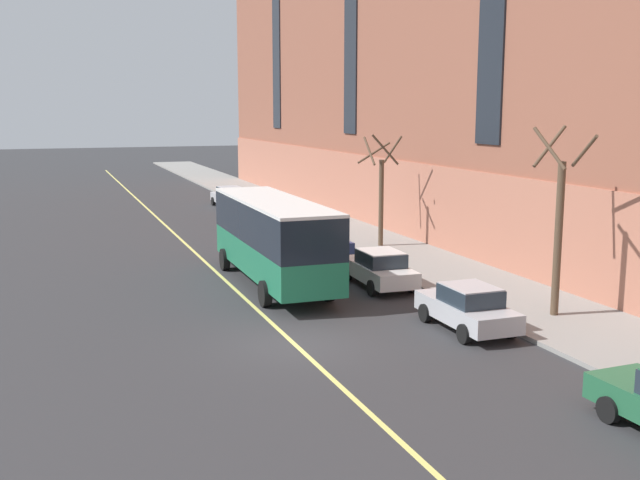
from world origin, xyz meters
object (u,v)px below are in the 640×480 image
object	(u,v)px
parked_car_navy_5	(321,240)
parked_car_white_6	(379,268)
city_bus	(273,236)
parked_car_silver_1	(467,308)
parked_car_red_2	(255,210)
parked_car_silver_7	(229,197)
street_tree_far_uptown	(381,189)
street_tree_mid_block	(559,224)

from	to	relation	value
parked_car_navy_5	parked_car_white_6	bearing A→B (deg)	-90.88
city_bus	parked_car_navy_5	xyz separation A→B (m)	(4.15, 5.41, -1.32)
parked_car_silver_1	parked_car_navy_5	bearing A→B (deg)	90.16
parked_car_red_2	city_bus	bearing A→B (deg)	-102.94
parked_car_silver_7	street_tree_far_uptown	xyz separation A→B (m)	(3.52, -19.54, 2.37)
city_bus	parked_car_red_2	xyz separation A→B (m)	(4.13, 17.96, -1.32)
parked_car_white_6	parked_car_silver_7	bearing A→B (deg)	89.49
parked_car_white_6	parked_car_red_2	bearing A→B (deg)	89.75
parked_car_red_2	parked_car_white_6	size ratio (longest dim) A/B	0.94
street_tree_mid_block	parked_car_silver_1	bearing A→B (deg)	-177.35
street_tree_mid_block	parked_car_silver_7	bearing A→B (deg)	95.91
parked_car_white_6	parked_car_silver_7	xyz separation A→B (m)	(0.25, 27.56, 0.00)
parked_car_red_2	parked_car_white_6	bearing A→B (deg)	-90.25
street_tree_mid_block	street_tree_far_uptown	bearing A→B (deg)	90.04
parked_car_red_2	parked_car_white_6	world-z (taller)	same
parked_car_silver_1	street_tree_far_uptown	distance (m)	15.33
parked_car_white_6	city_bus	bearing A→B (deg)	156.28
street_tree_far_uptown	parked_car_silver_1	bearing A→B (deg)	-103.81
parked_car_silver_1	parked_car_navy_5	xyz separation A→B (m)	(-0.04, 13.87, 0.00)
street_tree_far_uptown	parked_car_silver_7	bearing A→B (deg)	100.21
city_bus	street_tree_mid_block	bearing A→B (deg)	-46.70
parked_car_silver_7	city_bus	bearing A→B (deg)	-99.44
city_bus	parked_car_navy_5	size ratio (longest dim) A/B	2.32
parked_car_silver_1	parked_car_navy_5	world-z (taller)	same
parked_car_white_6	street_tree_mid_block	distance (m)	7.97
parked_car_red_2	parked_car_white_6	xyz separation A→B (m)	(-0.09, -19.74, 0.00)
parked_car_white_6	parked_car_navy_5	bearing A→B (deg)	89.12
city_bus	parked_car_silver_7	bearing A→B (deg)	80.56
parked_car_white_6	street_tree_far_uptown	bearing A→B (deg)	64.86
parked_car_white_6	parked_car_silver_7	distance (m)	27.56
parked_car_navy_5	street_tree_mid_block	xyz separation A→B (m)	(3.66, -13.71, 2.61)
parked_car_silver_1	street_tree_mid_block	bearing A→B (deg)	2.65
parked_car_navy_5	street_tree_mid_block	world-z (taller)	street_tree_mid_block
parked_car_silver_7	street_tree_mid_block	distance (m)	34.36
city_bus	street_tree_far_uptown	distance (m)	10.06
city_bus	street_tree_mid_block	size ratio (longest dim) A/B	1.63
parked_car_silver_1	street_tree_far_uptown	world-z (taller)	street_tree_far_uptown
parked_car_red_2	parked_car_navy_5	xyz separation A→B (m)	(0.03, -12.55, 0.00)
street_tree_far_uptown	city_bus	bearing A→B (deg)	-141.33
parked_car_silver_1	parked_car_red_2	world-z (taller)	same
parked_car_silver_7	street_tree_mid_block	xyz separation A→B (m)	(3.53, -34.08, 2.61)
parked_car_navy_5	street_tree_mid_block	size ratio (longest dim) A/B	0.70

